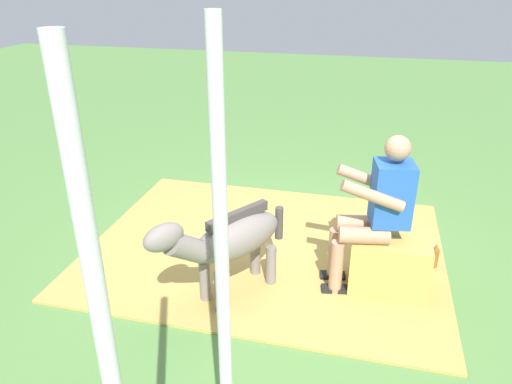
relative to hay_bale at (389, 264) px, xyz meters
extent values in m
plane|color=#568442|center=(0.99, -0.25, -0.25)|extent=(24.00, 24.00, 0.00)
cube|color=tan|center=(1.15, -0.41, -0.24)|extent=(3.39, 2.62, 0.02)
cube|color=tan|center=(0.00, 0.00, 0.00)|extent=(0.63, 0.44, 0.50)
cylinder|color=tan|center=(0.23, 0.13, 0.32)|extent=(0.42, 0.21, 0.14)
cylinder|color=tan|center=(0.43, 0.17, 0.00)|extent=(0.11, 0.11, 0.50)
cube|color=black|center=(0.43, 0.17, -0.22)|extent=(0.23, 0.14, 0.06)
cylinder|color=tan|center=(0.26, -0.06, 0.32)|extent=(0.42, 0.21, 0.14)
cylinder|color=tan|center=(0.46, -0.03, 0.00)|extent=(0.11, 0.11, 0.50)
cube|color=black|center=(0.46, -0.03, -0.22)|extent=(0.23, 0.14, 0.06)
cube|color=#2659B2|center=(0.05, 0.00, 0.65)|extent=(0.34, 0.33, 0.52)
cylinder|color=tan|center=(0.20, 0.19, 0.70)|extent=(0.51, 0.18, 0.26)
cylinder|color=tan|center=(0.26, -0.13, 0.70)|extent=(0.51, 0.18, 0.26)
sphere|color=tan|center=(0.05, 0.00, 1.03)|extent=(0.20, 0.20, 0.20)
ellipsoid|color=slate|center=(1.22, 0.35, 0.30)|extent=(0.73, 0.88, 0.34)
cylinder|color=slate|center=(1.29, 0.64, -0.06)|extent=(0.09, 0.09, 0.38)
cylinder|color=slate|center=(1.46, 0.53, -0.06)|extent=(0.09, 0.09, 0.38)
cylinder|color=slate|center=(0.98, 0.18, -0.06)|extent=(0.09, 0.09, 0.38)
cylinder|color=slate|center=(1.15, 0.07, -0.06)|extent=(0.09, 0.09, 0.38)
cylinder|color=slate|center=(1.50, 0.77, 0.40)|extent=(0.35, 0.40, 0.33)
ellipsoid|color=slate|center=(1.60, 0.92, 0.56)|extent=(0.31, 0.35, 0.20)
cube|color=#433D3A|center=(1.22, 0.35, 0.49)|extent=(0.38, 0.53, 0.08)
cylinder|color=#433D3A|center=(0.96, -0.04, 0.25)|extent=(0.07, 0.07, 0.30)
cylinder|color=brown|center=(-0.42, -0.42, -0.15)|extent=(0.07, 0.07, 0.20)
cone|color=brown|center=(-0.42, -0.42, -0.02)|extent=(0.06, 0.06, 0.06)
cylinder|color=silver|center=(0.81, 2.00, 0.95)|extent=(0.06, 0.06, 2.40)
camera|label=1|loc=(0.28, 3.59, 2.27)|focal=33.74mm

